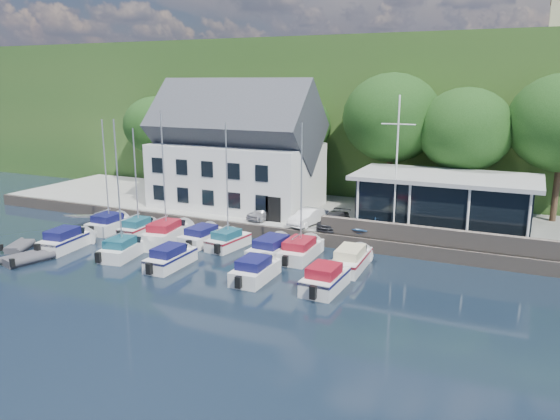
{
  "coord_description": "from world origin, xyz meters",
  "views": [
    {
      "loc": [
        16.45,
        -25.2,
        11.89
      ],
      "look_at": [
        0.69,
        9.0,
        2.92
      ],
      "focal_mm": 35.0,
      "sensor_mm": 36.0,
      "label": 1
    }
  ],
  "objects_px": {
    "harbor_building": "(236,157)",
    "boat_r2_4": "(325,277)",
    "flagpole": "(396,167)",
    "boat_r1_0": "(106,177)",
    "boat_r1_3": "(203,234)",
    "boat_r2_2": "(171,256)",
    "boat_r1_7": "(351,257)",
    "boat_r1_5": "(273,247)",
    "boat_r2_0": "(66,239)",
    "club_pavilion": "(445,202)",
    "boat_r2_1": "(119,196)",
    "boat_r1_6": "(301,197)",
    "boat_r1_1": "(136,183)",
    "boat_r2_3": "(255,268)",
    "car_dgrey": "(334,220)",
    "dinghy_1": "(26,257)",
    "car_blue": "(369,221)",
    "dinghy_0": "(20,245)",
    "car_silver": "(264,212)",
    "car_white": "(308,217)",
    "boat_r1_2": "(164,181)"
  },
  "relations": [
    {
      "from": "car_blue",
      "to": "boat_r1_5",
      "type": "height_order",
      "value": "car_blue"
    },
    {
      "from": "boat_r1_5",
      "to": "boat_r2_0",
      "type": "relative_size",
      "value": 1.09
    },
    {
      "from": "boat_r1_5",
      "to": "boat_r2_0",
      "type": "bearing_deg",
      "value": -159.18
    },
    {
      "from": "harbor_building",
      "to": "car_dgrey",
      "type": "xyz_separation_m",
      "value": [
        10.38,
        -3.62,
        -3.78
      ]
    },
    {
      "from": "car_silver",
      "to": "boat_r2_0",
      "type": "distance_m",
      "value": 15.02
    },
    {
      "from": "boat_r1_5",
      "to": "boat_r2_3",
      "type": "distance_m",
      "value": 4.57
    },
    {
      "from": "boat_r2_3",
      "to": "club_pavilion",
      "type": "bearing_deg",
      "value": 54.71
    },
    {
      "from": "harbor_building",
      "to": "boat_r2_4",
      "type": "bearing_deg",
      "value": -45.37
    },
    {
      "from": "boat_r1_7",
      "to": "car_white",
      "type": "bearing_deg",
      "value": 131.35
    },
    {
      "from": "car_silver",
      "to": "flagpole",
      "type": "bearing_deg",
      "value": 10.5
    },
    {
      "from": "car_blue",
      "to": "boat_r2_1",
      "type": "xyz_separation_m",
      "value": [
        -14.39,
        -10.52,
        2.65
      ]
    },
    {
      "from": "harbor_building",
      "to": "boat_r2_4",
      "type": "xyz_separation_m",
      "value": [
        13.35,
        -13.52,
        -4.56
      ]
    },
    {
      "from": "boat_r1_6",
      "to": "boat_r1_7",
      "type": "bearing_deg",
      "value": -10.76
    },
    {
      "from": "boat_r2_2",
      "to": "flagpole",
      "type": "bearing_deg",
      "value": 38.99
    },
    {
      "from": "boat_r1_7",
      "to": "boat_r1_3",
      "type": "bearing_deg",
      "value": 174.13
    },
    {
      "from": "boat_r1_3",
      "to": "dinghy_1",
      "type": "distance_m",
      "value": 12.14
    },
    {
      "from": "car_white",
      "to": "car_blue",
      "type": "xyz_separation_m",
      "value": [
        4.64,
        0.6,
        0.06
      ]
    },
    {
      "from": "club_pavilion",
      "to": "boat_r2_2",
      "type": "relative_size",
      "value": 2.3
    },
    {
      "from": "boat_r1_3",
      "to": "dinghy_0",
      "type": "xyz_separation_m",
      "value": [
        -11.19,
        -6.88,
        -0.36
      ]
    },
    {
      "from": "car_dgrey",
      "to": "boat_r1_5",
      "type": "height_order",
      "value": "car_dgrey"
    },
    {
      "from": "club_pavilion",
      "to": "boat_r2_1",
      "type": "height_order",
      "value": "boat_r2_1"
    },
    {
      "from": "boat_r2_3",
      "to": "boat_r2_1",
      "type": "bearing_deg",
      "value": 178.94
    },
    {
      "from": "boat_r1_7",
      "to": "boat_r2_2",
      "type": "distance_m",
      "value": 11.75
    },
    {
      "from": "club_pavilion",
      "to": "dinghy_1",
      "type": "bearing_deg",
      "value": -145.7
    },
    {
      "from": "car_blue",
      "to": "dinghy_1",
      "type": "bearing_deg",
      "value": -139.45
    },
    {
      "from": "boat_r1_5",
      "to": "boat_r1_7",
      "type": "height_order",
      "value": "boat_r1_7"
    },
    {
      "from": "boat_r1_1",
      "to": "boat_r2_4",
      "type": "xyz_separation_m",
      "value": [
        17.33,
        -4.77,
        -3.41
      ]
    },
    {
      "from": "boat_r2_0",
      "to": "boat_r1_3",
      "type": "bearing_deg",
      "value": 26.68
    },
    {
      "from": "boat_r1_3",
      "to": "boat_r2_2",
      "type": "xyz_separation_m",
      "value": [
        0.94,
        -5.39,
        0.05
      ]
    },
    {
      "from": "car_silver",
      "to": "boat_r1_5",
      "type": "distance_m",
      "value": 6.83
    },
    {
      "from": "club_pavilion",
      "to": "boat_r1_6",
      "type": "bearing_deg",
      "value": -135.15
    },
    {
      "from": "club_pavilion",
      "to": "boat_r2_4",
      "type": "relative_size",
      "value": 2.48
    },
    {
      "from": "dinghy_0",
      "to": "dinghy_1",
      "type": "height_order",
      "value": "dinghy_1"
    },
    {
      "from": "boat_r2_3",
      "to": "boat_r1_1",
      "type": "bearing_deg",
      "value": 158.13
    },
    {
      "from": "flagpole",
      "to": "boat_r1_5",
      "type": "xyz_separation_m",
      "value": [
        -7.02,
        -5.51,
        -5.23
      ]
    },
    {
      "from": "flagpole",
      "to": "boat_r1_6",
      "type": "bearing_deg",
      "value": -136.54
    },
    {
      "from": "boat_r2_0",
      "to": "boat_r1_7",
      "type": "bearing_deg",
      "value": 6.67
    },
    {
      "from": "boat_r1_1",
      "to": "boat_r2_3",
      "type": "distance_m",
      "value": 14.24
    },
    {
      "from": "car_white",
      "to": "boat_r1_7",
      "type": "distance_m",
      "value": 7.67
    },
    {
      "from": "flagpole",
      "to": "boat_r2_0",
      "type": "distance_m",
      "value": 24.24
    },
    {
      "from": "boat_r2_0",
      "to": "boat_r1_1",
      "type": "bearing_deg",
      "value": 58.15
    },
    {
      "from": "harbor_building",
      "to": "flagpole",
      "type": "bearing_deg",
      "value": -14.05
    },
    {
      "from": "boat_r1_6",
      "to": "boat_r1_7",
      "type": "relative_size",
      "value": 1.31
    },
    {
      "from": "car_dgrey",
      "to": "boat_r2_0",
      "type": "relative_size",
      "value": 0.65
    },
    {
      "from": "car_blue",
      "to": "flagpole",
      "type": "height_order",
      "value": "flagpole"
    },
    {
      "from": "flagpole",
      "to": "boat_r1_0",
      "type": "xyz_separation_m",
      "value": [
        -21.86,
        -5.07,
        -1.52
      ]
    },
    {
      "from": "boat_r1_0",
      "to": "boat_r1_3",
      "type": "bearing_deg",
      "value": 1.12
    },
    {
      "from": "flagpole",
      "to": "boat_r1_2",
      "type": "bearing_deg",
      "value": -162.06
    },
    {
      "from": "boat_r1_0",
      "to": "boat_r1_5",
      "type": "distance_m",
      "value": 15.3
    },
    {
      "from": "dinghy_1",
      "to": "boat_r1_3",
      "type": "bearing_deg",
      "value": 63.27
    }
  ]
}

